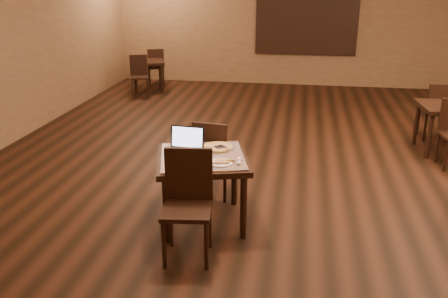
% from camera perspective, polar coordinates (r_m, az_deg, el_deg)
% --- Properties ---
extents(ground, '(10.00, 10.00, 0.00)m').
position_cam_1_polar(ground, '(6.98, 4.87, -0.94)').
color(ground, black).
rests_on(ground, ground).
extents(wall_back, '(8.00, 0.02, 3.00)m').
position_cam_1_polar(wall_back, '(11.54, 7.32, 15.07)').
color(wall_back, olive).
rests_on(wall_back, ground).
extents(wall_front, '(8.00, 0.02, 3.00)m').
position_cam_1_polar(wall_front, '(1.87, -7.50, -12.92)').
color(wall_front, olive).
rests_on(wall_front, ground).
extents(mural, '(2.34, 0.05, 1.64)m').
position_cam_1_polar(mural, '(11.49, 9.91, 15.17)').
color(mural, '#25558A').
rests_on(mural, wall_back).
extents(tiled_table, '(1.13, 1.13, 0.76)m').
position_cam_1_polar(tiled_table, '(4.92, -2.59, -1.93)').
color(tiled_table, black).
rests_on(tiled_table, ground).
extents(chair_main_near, '(0.49, 0.49, 1.03)m').
position_cam_1_polar(chair_main_near, '(4.41, -4.36, -5.84)').
color(chair_main_near, black).
rests_on(chair_main_near, ground).
extents(chair_main_far, '(0.47, 0.47, 0.95)m').
position_cam_1_polar(chair_main_far, '(5.53, -1.36, -0.71)').
color(chair_main_far, black).
rests_on(chair_main_far, ground).
extents(laptop, '(0.38, 0.31, 0.25)m').
position_cam_1_polar(laptop, '(5.00, -4.60, 0.46)').
color(laptop, black).
rests_on(laptop, tiled_table).
extents(plate, '(0.24, 0.24, 0.01)m').
position_cam_1_polar(plate, '(4.67, -0.43, -1.67)').
color(plate, white).
rests_on(plate, tiled_table).
extents(pizza_slice, '(0.24, 0.24, 0.02)m').
position_cam_1_polar(pizza_slice, '(4.67, -0.43, -1.49)').
color(pizza_slice, beige).
rests_on(pizza_slice, plate).
extents(pizza_pan, '(0.37, 0.37, 0.01)m').
position_cam_1_polar(pizza_pan, '(5.08, -0.72, 0.11)').
color(pizza_pan, silver).
rests_on(pizza_pan, tiled_table).
extents(pizza_whole, '(0.32, 0.32, 0.02)m').
position_cam_1_polar(pizza_whole, '(5.07, -0.72, 0.25)').
color(pizza_whole, beige).
rests_on(pizza_whole, pizza_pan).
extents(spatula, '(0.22, 0.25, 0.01)m').
position_cam_1_polar(spatula, '(5.05, -0.54, 0.26)').
color(spatula, silver).
rests_on(spatula, pizza_whole).
extents(napkin_roll, '(0.05, 0.17, 0.04)m').
position_cam_1_polar(napkin_roll, '(4.68, 1.83, -1.50)').
color(napkin_roll, white).
rests_on(napkin_roll, tiled_table).
extents(other_table_a, '(0.84, 0.84, 0.72)m').
position_cam_1_polar(other_table_a, '(7.72, 25.20, 3.93)').
color(other_table_a, black).
rests_on(other_table_a, ground).
extents(other_table_a_chair_far, '(0.44, 0.44, 0.93)m').
position_cam_1_polar(other_table_a_chair_far, '(8.24, 24.26, 4.49)').
color(other_table_a_chair_far, black).
rests_on(other_table_a_chair_far, ground).
extents(other_table_b, '(0.93, 0.93, 0.68)m').
position_cam_1_polar(other_table_b, '(11.05, -9.17, 9.85)').
color(other_table_b, black).
rests_on(other_table_b, ground).
extents(other_table_b_chair_near, '(0.49, 0.49, 0.88)m').
position_cam_1_polar(other_table_b_chair_near, '(10.59, -10.17, 8.97)').
color(other_table_b_chair_near, black).
rests_on(other_table_b_chair_near, ground).
extents(other_table_b_chair_far, '(0.49, 0.49, 0.88)m').
position_cam_1_polar(other_table_b_chair_far, '(11.54, -8.21, 9.99)').
color(other_table_b_chair_far, black).
rests_on(other_table_b_chair_far, ground).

